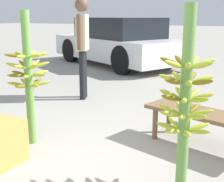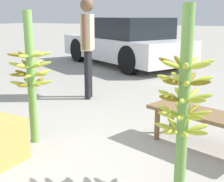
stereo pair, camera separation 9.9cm
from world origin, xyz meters
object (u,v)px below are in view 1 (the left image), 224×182
at_px(parked_car, 116,42).
at_px(vendor_person, 82,38).
at_px(banana_stalk_left, 29,76).
at_px(market_bench, 206,118).
at_px(banana_stalk_center, 186,99).

bearing_deg(parked_car, vendor_person, -135.18).
bearing_deg(banana_stalk_left, vendor_person, 106.05).
bearing_deg(market_bench, parked_car, 141.57).
height_order(banana_stalk_center, parked_car, banana_stalk_center).
distance_m(banana_stalk_center, parked_car, 6.56).
height_order(banana_stalk_center, vendor_person, vendor_person).
xyz_separation_m(banana_stalk_center, market_bench, (0.00, 0.90, -0.42)).
xyz_separation_m(banana_stalk_left, vendor_person, (-0.54, 1.89, 0.26)).
distance_m(banana_stalk_left, banana_stalk_center, 1.74).
xyz_separation_m(banana_stalk_center, parked_car, (-3.45, 5.58, -0.11)).
bearing_deg(market_bench, banana_stalk_center, -74.99).
relative_size(vendor_person, parked_car, 0.37).
bearing_deg(banana_stalk_left, market_bench, 23.07).
distance_m(banana_stalk_center, market_bench, 1.00).
bearing_deg(vendor_person, banana_stalk_center, 25.39).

